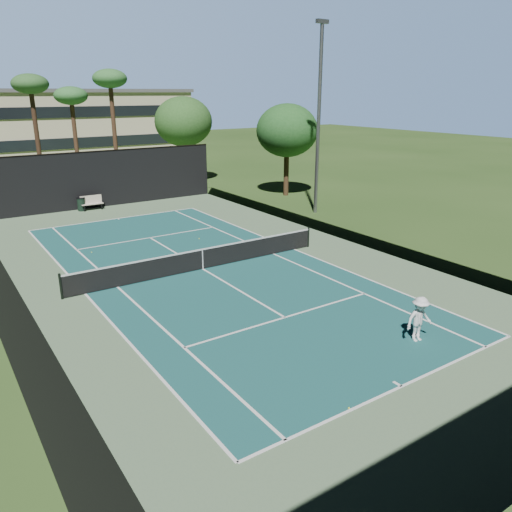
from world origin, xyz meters
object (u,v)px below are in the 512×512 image
(tennis_net, at_px, (203,258))
(park_bench, at_px, (92,202))
(trash_bin, at_px, (81,204))
(tennis_ball_d, at_px, (92,252))
(player, at_px, (419,319))
(tennis_ball_c, at_px, (199,239))
(tennis_ball_b, at_px, (191,260))
(tennis_ball_a, at_px, (349,408))

(tennis_net, xyz_separation_m, park_bench, (-0.60, 15.41, -0.01))
(trash_bin, bearing_deg, tennis_ball_d, -102.86)
(player, distance_m, park_bench, 25.91)
(tennis_ball_c, distance_m, tennis_ball_d, 5.88)
(tennis_ball_d, height_order, trash_bin, trash_bin)
(tennis_ball_b, bearing_deg, tennis_net, -92.78)
(tennis_ball_c, bearing_deg, tennis_ball_b, -124.10)
(tennis_ball_c, relative_size, trash_bin, 0.07)
(player, xyz_separation_m, park_bench, (-3.24, 25.70, -0.24))
(tennis_ball_c, bearing_deg, player, -88.42)
(player, distance_m, tennis_ball_d, 16.97)
(tennis_ball_a, relative_size, park_bench, 0.04)
(tennis_ball_a, xyz_separation_m, tennis_ball_d, (-1.63, 17.29, -0.00))
(tennis_ball_b, height_order, park_bench, park_bench)
(tennis_net, height_order, player, player)
(tennis_ball_b, distance_m, park_bench, 14.02)
(tennis_ball_b, height_order, tennis_ball_c, tennis_ball_b)
(tennis_ball_c, distance_m, trash_bin, 11.49)
(player, bearing_deg, tennis_ball_c, 100.04)
(park_bench, xyz_separation_m, trash_bin, (-0.70, 0.11, -0.07))
(tennis_net, bearing_deg, trash_bin, 94.79)
(tennis_ball_c, bearing_deg, trash_bin, 107.88)
(tennis_ball_a, distance_m, trash_bin, 27.35)
(player, height_order, tennis_ball_b, player)
(tennis_ball_a, xyz_separation_m, tennis_ball_b, (2.04, 13.23, 0.00))
(park_bench, bearing_deg, tennis_ball_d, -106.76)
(tennis_ball_b, bearing_deg, trash_bin, 95.55)
(trash_bin, bearing_deg, tennis_ball_c, -72.12)
(player, distance_m, tennis_ball_c, 14.92)
(tennis_net, relative_size, park_bench, 8.60)
(tennis_net, relative_size, tennis_ball_b, 204.03)
(tennis_ball_c, bearing_deg, park_bench, 104.65)
(tennis_net, distance_m, tennis_ball_d, 6.57)
(tennis_net, height_order, tennis_ball_c, tennis_net)
(tennis_ball_c, height_order, park_bench, park_bench)
(tennis_ball_a, relative_size, tennis_ball_d, 1.02)
(player, bearing_deg, tennis_ball_a, -153.27)
(tennis_ball_a, bearing_deg, tennis_ball_c, 75.67)
(tennis_ball_b, relative_size, park_bench, 0.04)
(tennis_ball_a, height_order, tennis_ball_c, tennis_ball_c)
(tennis_ball_a, relative_size, trash_bin, 0.06)
(player, bearing_deg, park_bench, 105.64)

